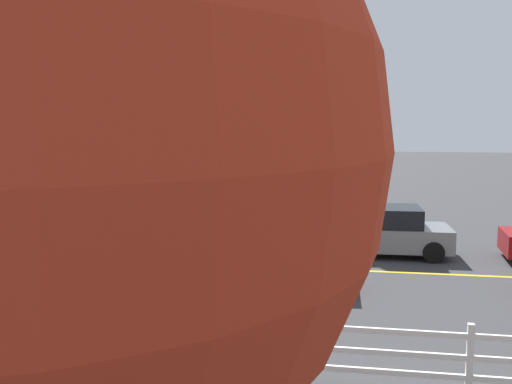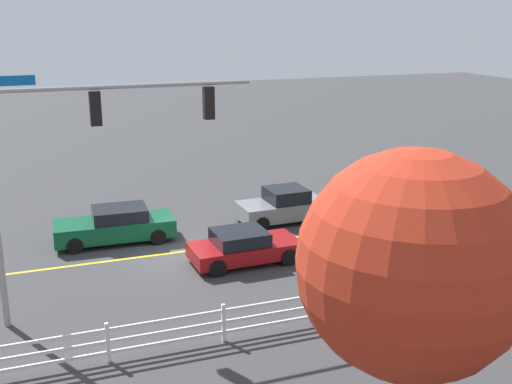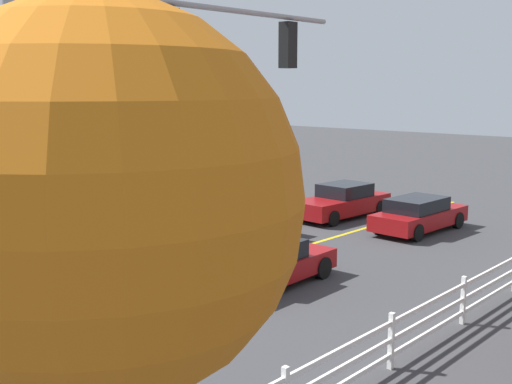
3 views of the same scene
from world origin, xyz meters
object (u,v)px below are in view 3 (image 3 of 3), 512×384
Objects in this scene: car_4 at (342,202)px; tree_1 at (104,211)px; car_2 at (244,221)px; car_3 at (419,215)px; car_1 at (267,262)px; car_0 at (59,264)px.

tree_1 is at bearing 33.45° from car_4.
car_2 reaches higher than car_4.
car_1 is at bearing -177.36° from car_3.
car_0 reaches higher than car_1.
car_2 is at bearing -177.60° from car_0.
car_1 is (-4.18, 3.93, -0.08)m from car_0.
car_1 is 13.52m from tree_1.
car_1 is at bearing 138.78° from car_0.
car_4 is at bearing -149.86° from tree_1.
tree_1 is at bearing 38.31° from car_2.
car_0 reaches higher than car_3.
car_4 is (-13.26, 0.18, -0.02)m from car_0.
car_4 is (-5.84, 0.23, -0.04)m from car_2.
car_1 is 0.91× the size of car_3.
car_2 is at bearing -139.81° from tree_1.
car_0 is 7.43m from car_2.
car_1 is 8.85m from car_3.
car_4 is 0.78× the size of tree_1.
tree_1 reaches higher than car_2.
car_2 is 0.65× the size of tree_1.
tree_1 is (19.30, 7.63, 3.96)m from car_3.
car_2 is 0.88× the size of car_3.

